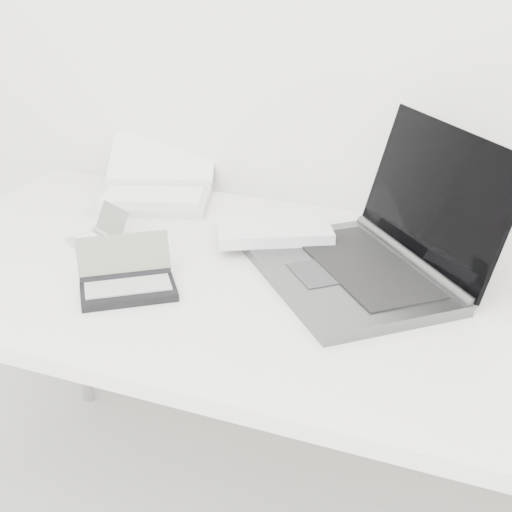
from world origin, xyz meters
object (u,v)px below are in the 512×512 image
at_px(laptop_large, 353,247).
at_px(netbook_open_white, 155,188).
at_px(palmtop_charcoal, 127,282).
at_px(desk, 278,300).

xyz_separation_m(laptop_large, netbook_open_white, (-0.56, 0.21, -0.02)).
bearing_deg(netbook_open_white, laptop_large, -39.20).
distance_m(netbook_open_white, palmtop_charcoal, 0.50).
bearing_deg(laptop_large, palmtop_charcoal, -97.14).
bearing_deg(palmtop_charcoal, laptop_large, -1.42).
relative_size(laptop_large, palmtop_charcoal, 2.98).
bearing_deg(desk, laptop_large, 39.41).
bearing_deg(palmtop_charcoal, desk, -3.84).
bearing_deg(netbook_open_white, desk, -53.64).
relative_size(desk, netbook_open_white, 3.93).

